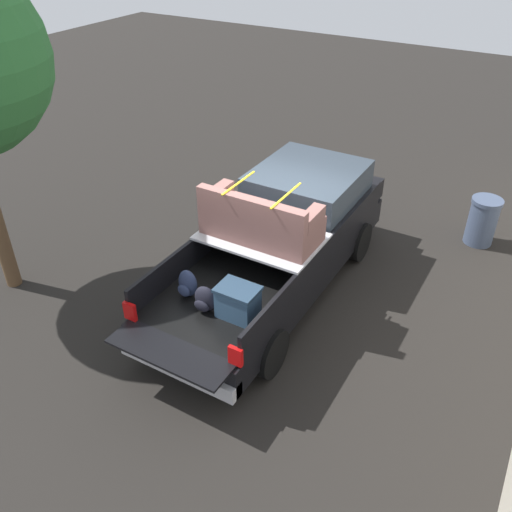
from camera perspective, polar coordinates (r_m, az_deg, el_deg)
The scene contains 3 objects.
ground_plane at distance 9.75m, azimuth 1.78°, elevation -3.67°, with size 40.00×40.00×0.00m, color black.
pickup_truck at distance 9.48m, azimuth 2.98°, elevation 2.08°, with size 6.05×2.06×2.23m.
trash_can at distance 11.74m, azimuth 22.69°, elevation 3.42°, with size 0.60×0.60×0.98m.
Camera 1 is at (-6.82, -3.64, 5.94)m, focal length 38.06 mm.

